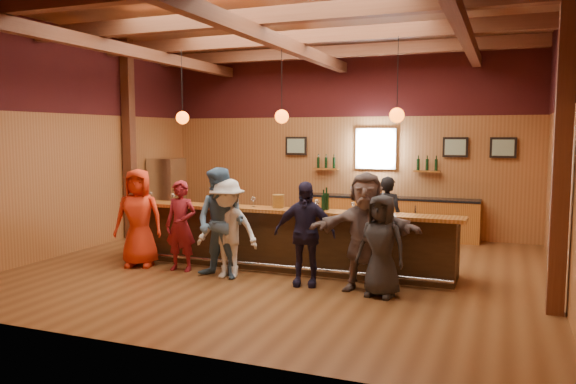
% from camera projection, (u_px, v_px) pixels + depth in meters
% --- Properties ---
extents(room, '(9.04, 9.00, 4.52)m').
position_uv_depth(room, '(283.00, 87.00, 9.75)').
color(room, brown).
rests_on(room, ground).
extents(bar_counter, '(6.30, 1.07, 1.11)m').
position_uv_depth(bar_counter, '(286.00, 238.00, 10.11)').
color(bar_counter, black).
rests_on(bar_counter, ground).
extents(back_bar_cabinet, '(4.00, 0.52, 0.95)m').
position_uv_depth(back_bar_cabinet, '(390.00, 217.00, 13.00)').
color(back_bar_cabinet, brown).
rests_on(back_bar_cabinet, ground).
extents(window, '(0.95, 0.09, 0.95)m').
position_uv_depth(window, '(376.00, 149.00, 13.19)').
color(window, silver).
rests_on(window, room).
extents(framed_pictures, '(5.35, 0.05, 0.45)m').
position_uv_depth(framed_pictures, '(413.00, 147.00, 12.86)').
color(framed_pictures, black).
rests_on(framed_pictures, room).
extents(wine_shelves, '(3.00, 0.18, 0.30)m').
position_uv_depth(wine_shelves, '(375.00, 167.00, 13.17)').
color(wine_shelves, brown).
rests_on(wine_shelves, room).
extents(pendant_lights, '(4.24, 0.24, 1.37)m').
position_uv_depth(pendant_lights, '(282.00, 116.00, 9.75)').
color(pendant_lights, black).
rests_on(pendant_lights, room).
extents(stainless_fridge, '(0.70, 0.70, 1.80)m').
position_uv_depth(stainless_fridge, '(167.00, 195.00, 13.83)').
color(stainless_fridge, silver).
rests_on(stainless_fridge, ground).
extents(customer_orange, '(1.00, 0.81, 1.78)m').
position_uv_depth(customer_orange, '(139.00, 218.00, 10.14)').
color(customer_orange, red).
rests_on(customer_orange, ground).
extents(customer_redvest, '(0.60, 0.41, 1.59)m').
position_uv_depth(customer_redvest, '(181.00, 226.00, 9.82)').
color(customer_redvest, maroon).
rests_on(customer_redvest, ground).
extents(customer_denim, '(0.97, 0.79, 1.85)m').
position_uv_depth(customer_denim, '(221.00, 223.00, 9.30)').
color(customer_denim, '#496E93').
rests_on(customer_denim, ground).
extents(customer_white, '(1.11, 0.68, 1.66)m').
position_uv_depth(customer_white, '(227.00, 229.00, 9.33)').
color(customer_white, beige).
rests_on(customer_white, ground).
extents(customer_navy, '(1.03, 0.57, 1.66)m').
position_uv_depth(customer_navy, '(305.00, 234.00, 8.87)').
color(customer_navy, '#1D1A34').
rests_on(customer_navy, ground).
extents(customer_brown, '(1.76, 0.77, 1.83)m').
position_uv_depth(customer_brown, '(365.00, 232.00, 8.55)').
color(customer_brown, '#655451').
rests_on(customer_brown, ground).
extents(customer_dark, '(0.82, 0.61, 1.52)m').
position_uv_depth(customer_dark, '(381.00, 246.00, 8.26)').
color(customer_dark, black).
rests_on(customer_dark, ground).
extents(bartender, '(0.64, 0.48, 1.61)m').
position_uv_depth(bartender, '(387.00, 218.00, 10.62)').
color(bartender, black).
rests_on(bartender, ground).
extents(ice_bucket, '(0.21, 0.21, 0.23)m').
position_uv_depth(ice_bucket, '(278.00, 201.00, 9.83)').
color(ice_bucket, brown).
rests_on(ice_bucket, bar_counter).
extents(bottle_a, '(0.08, 0.08, 0.35)m').
position_uv_depth(bottle_a, '(324.00, 202.00, 9.49)').
color(bottle_a, black).
rests_on(bottle_a, bar_counter).
extents(bottle_b, '(0.08, 0.08, 0.38)m').
position_uv_depth(bottle_b, '(326.00, 201.00, 9.56)').
color(bottle_b, black).
rests_on(bottle_b, bar_counter).
extents(glass_a, '(0.09, 0.09, 0.19)m').
position_uv_depth(glass_a, '(151.00, 194.00, 10.74)').
color(glass_a, silver).
rests_on(glass_a, bar_counter).
extents(glass_b, '(0.09, 0.09, 0.20)m').
position_uv_depth(glass_b, '(173.00, 196.00, 10.41)').
color(glass_b, silver).
rests_on(glass_b, bar_counter).
extents(glass_c, '(0.09, 0.09, 0.19)m').
position_uv_depth(glass_c, '(213.00, 197.00, 10.21)').
color(glass_c, silver).
rests_on(glass_c, bar_counter).
extents(glass_d, '(0.08, 0.08, 0.17)m').
position_uv_depth(glass_d, '(221.00, 200.00, 10.02)').
color(glass_d, silver).
rests_on(glass_d, bar_counter).
extents(glass_e, '(0.08, 0.08, 0.18)m').
position_uv_depth(glass_e, '(253.00, 199.00, 9.99)').
color(glass_e, silver).
rests_on(glass_e, bar_counter).
extents(glass_f, '(0.09, 0.09, 0.20)m').
position_uv_depth(glass_f, '(317.00, 203.00, 9.40)').
color(glass_f, silver).
rests_on(glass_f, bar_counter).
extents(glass_g, '(0.07, 0.07, 0.16)m').
position_uv_depth(glass_g, '(353.00, 205.00, 9.36)').
color(glass_g, silver).
rests_on(glass_g, bar_counter).
extents(glass_h, '(0.08, 0.08, 0.17)m').
position_uv_depth(glass_h, '(387.00, 206.00, 9.11)').
color(glass_h, silver).
rests_on(glass_h, bar_counter).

